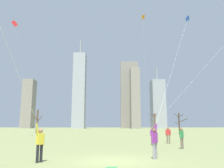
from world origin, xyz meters
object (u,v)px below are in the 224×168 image
Objects in this scene: distant_kite_drifting_left_orange at (143,24)px; bare_tree_center at (37,121)px; kite_flyer_foreground_right_pink at (174,109)px; bare_tree_right_of_center at (179,123)px; bystander_watching_nearby at (168,134)px; bare_tree_left_of_center at (155,122)px; distant_kite_high_overhead_red at (16,32)px; kite_flyer_midfield_center_blue at (162,113)px; bystander_far_off_by_trees at (182,137)px; kite_flyer_foreground_left_white at (10,63)px.

distant_kite_drifting_left_orange reaches higher than bare_tree_center.
bare_tree_right_of_center is at bearing 72.38° from kite_flyer_foreground_right_pink.
bystander_watching_nearby is 0.34× the size of bare_tree_left_of_center.
bare_tree_center is (-0.94, 17.09, -14.54)m from distant_kite_high_overhead_red.
kite_flyer_foreground_right_pink is 8.23m from kite_flyer_midfield_center_blue.
bystander_far_off_by_trees is (-0.60, -3.91, -2.47)m from kite_flyer_foreground_right_pink.
kite_flyer_foreground_left_white reaches higher than bare_tree_right_of_center.
bare_tree_left_of_center is at bearing 70.70° from distant_kite_drifting_left_orange.
bare_tree_center is at bearing 117.16° from kite_flyer_midfield_center_blue.
bare_tree_left_of_center is 6.12m from bare_tree_right_of_center.
bare_tree_center is (-22.66, 30.25, 1.92)m from bystander_watching_nearby.
bystander_watching_nearby is at bearing 54.38° from kite_flyer_foreground_left_white.
kite_flyer_midfield_center_blue is 0.63× the size of distant_kite_drifting_left_orange.
bystander_far_off_by_trees is at bearing -57.71° from bare_tree_center.
bystander_watching_nearby is 5.19m from bystander_far_off_by_trees.
distant_kite_drifting_left_orange is at bearing 83.13° from kite_flyer_midfield_center_blue.
distant_kite_high_overhead_red is 22.46m from bare_tree_center.
distant_kite_drifting_left_orange reaches higher than distant_kite_high_overhead_red.
bystander_watching_nearby is at bearing 104.75° from kite_flyer_foreground_right_pink.
distant_kite_drifting_left_orange reaches higher than bystander_watching_nearby.
distant_kite_high_overhead_red is 35.03m from bare_tree_left_of_center.
distant_kite_drifting_left_orange is (0.96, 20.19, 21.28)m from bystander_watching_nearby.
kite_flyer_midfield_center_blue is 9.50× the size of bystander_watching_nearby.
kite_flyer_midfield_center_blue is at bearing -49.07° from distant_kite_high_overhead_red.
distant_kite_high_overhead_red is (-22.68, -7.03, -4.81)m from distant_kite_drifting_left_orange.
bare_tree_right_of_center is at bearing 70.95° from bystander_watching_nearby.
kite_flyer_foreground_right_pink is at bearing -53.90° from bare_tree_center.
bystander_far_off_by_trees is at bearing 42.03° from kite_flyer_foreground_left_white.
kite_flyer_midfield_center_blue is 4.71m from bystander_far_off_by_trees.
kite_flyer_foreground_right_pink is 39.03m from bare_tree_center.
kite_flyer_foreground_left_white is 3.89× the size of bare_tree_left_of_center.
distant_kite_drifting_left_orange is at bearing 72.19° from kite_flyer_foreground_left_white.
bare_tree_left_of_center is at bearing 138.14° from bare_tree_right_of_center.
bare_tree_center is at bearing 105.95° from kite_flyer_foreground_left_white.
bare_tree_left_of_center is at bearing 1.24° from bare_tree_center.
kite_flyer_foreground_left_white is 4.14× the size of bare_tree_right_of_center.
kite_flyer_foreground_right_pink is 0.71× the size of distant_kite_high_overhead_red.
bare_tree_left_of_center is (4.95, 36.03, 1.72)m from bystander_far_off_by_trees.
distant_kite_drifting_left_orange is 32.15m from bare_tree_center.
bare_tree_right_of_center is (4.55, -4.08, -0.25)m from bare_tree_left_of_center.
kite_flyer_midfield_center_blue is 2.85× the size of bare_tree_center.
distant_kite_high_overhead_red is at bearing 113.33° from kite_flyer_foreground_left_white.
kite_flyer_foreground_left_white is at bearing -129.19° from kite_flyer_foreground_right_pink.
kite_flyer_foreground_right_pink is 0.56× the size of distant_kite_drifting_left_orange.
distant_kite_high_overhead_red reaches higher than bare_tree_right_of_center.
bare_tree_left_of_center is (14.70, 44.82, -1.70)m from kite_flyer_foreground_left_white.
kite_flyer_foreground_right_pink is 29.85m from distant_kite_high_overhead_red.
bystander_far_off_by_trees is at bearing -40.53° from distant_kite_high_overhead_red.
kite_flyer_foreground_left_white is 45.10m from bare_tree_right_of_center.
bystander_far_off_by_trees is at bearing -92.76° from distant_kite_drifting_left_orange.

